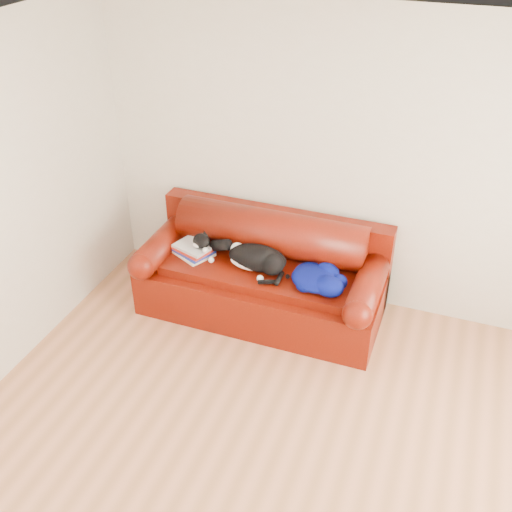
{
  "coord_description": "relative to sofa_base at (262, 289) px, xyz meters",
  "views": [
    {
      "loc": [
        0.82,
        -2.54,
        3.38
      ],
      "look_at": [
        -0.64,
        1.35,
        0.68
      ],
      "focal_mm": 42.0,
      "sensor_mm": 36.0,
      "label": 1
    }
  ],
  "objects": [
    {
      "name": "sofa_back",
      "position": [
        0.0,
        0.24,
        0.3
      ],
      "size": [
        2.1,
        1.01,
        0.88
      ],
      "color": "#370902",
      "rests_on": "ground"
    },
    {
      "name": "book_stack",
      "position": [
        -0.63,
        -0.05,
        0.31
      ],
      "size": [
        0.42,
        0.38,
        0.1
      ],
      "rotation": [
        0.0,
        0.0,
        -0.39
      ],
      "color": "#ECE9CC",
      "rests_on": "sofa_base"
    },
    {
      "name": "blanket",
      "position": [
        0.53,
        -0.12,
        0.33
      ],
      "size": [
        0.51,
        0.47,
        0.15
      ],
      "rotation": [
        0.0,
        0.0,
        -0.21
      ],
      "color": "#020E4B",
      "rests_on": "sofa_base"
    },
    {
      "name": "sofa_base",
      "position": [
        0.0,
        0.0,
        0.0
      ],
      "size": [
        2.1,
        0.9,
        0.5
      ],
      "color": "#370902",
      "rests_on": "ground"
    },
    {
      "name": "room_shell",
      "position": [
        0.76,
        -1.48,
        1.43
      ],
      "size": [
        4.52,
        4.02,
        2.61
      ],
      "color": "beige",
      "rests_on": "ground"
    },
    {
      "name": "cat",
      "position": [
        -0.03,
        -0.07,
        0.36
      ],
      "size": [
        0.7,
        0.45,
        0.27
      ],
      "rotation": [
        0.0,
        0.0,
        -0.39
      ],
      "color": "black",
      "rests_on": "sofa_base"
    },
    {
      "name": "ground",
      "position": [
        0.64,
        -1.49,
        -0.24
      ],
      "size": [
        4.5,
        4.5,
        0.0
      ],
      "primitive_type": "plane",
      "color": "#99623D",
      "rests_on": "ground"
    }
  ]
}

